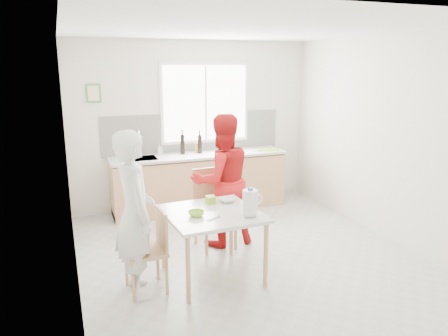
% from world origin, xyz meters
% --- Properties ---
extents(ground, '(4.50, 4.50, 0.00)m').
position_xyz_m(ground, '(0.00, 0.00, 0.00)').
color(ground, '#B7B7B2').
rests_on(ground, ground).
extents(room_shell, '(4.50, 4.50, 4.50)m').
position_xyz_m(room_shell, '(0.00, 0.00, 1.64)').
color(room_shell, silver).
rests_on(room_shell, ground).
extents(window, '(1.50, 0.06, 1.30)m').
position_xyz_m(window, '(0.20, 2.23, 1.70)').
color(window, white).
rests_on(window, room_shell).
extents(backsplash, '(3.00, 0.02, 0.65)m').
position_xyz_m(backsplash, '(0.00, 2.24, 1.23)').
color(backsplash, white).
rests_on(backsplash, room_shell).
extents(picture_frame, '(0.22, 0.03, 0.28)m').
position_xyz_m(picture_frame, '(-1.55, 2.23, 1.90)').
color(picture_frame, '#439443').
rests_on(picture_frame, room_shell).
extents(kitchen_counter, '(2.84, 0.64, 1.37)m').
position_xyz_m(kitchen_counter, '(-0.00, 1.95, 0.42)').
color(kitchen_counter, tan).
rests_on(kitchen_counter, ground).
extents(dining_table, '(1.04, 1.04, 0.76)m').
position_xyz_m(dining_table, '(-0.58, -0.34, 0.68)').
color(dining_table, silver).
rests_on(dining_table, ground).
extents(chair_left, '(0.42, 0.42, 0.87)m').
position_xyz_m(chair_left, '(-1.27, -0.38, 0.48)').
color(chair_left, tan).
rests_on(chair_left, ground).
extents(chair_far, '(0.49, 0.49, 1.01)m').
position_xyz_m(chair_far, '(-0.28, 0.50, 0.56)').
color(chair_far, tan).
rests_on(chair_far, ground).
extents(person_white, '(0.45, 0.65, 1.72)m').
position_xyz_m(person_white, '(-1.42, -0.39, 0.86)').
color(person_white, white).
rests_on(person_white, ground).
extents(person_red, '(0.87, 0.70, 1.72)m').
position_xyz_m(person_red, '(-0.16, 0.50, 0.86)').
color(person_red, red).
rests_on(person_red, ground).
extents(bowl_green, '(0.18, 0.18, 0.05)m').
position_xyz_m(bowl_green, '(-0.78, -0.40, 0.79)').
color(bowl_green, '#90CD2F').
rests_on(bowl_green, dining_table).
extents(bowl_white, '(0.20, 0.20, 0.05)m').
position_xyz_m(bowl_white, '(-0.30, -0.08, 0.78)').
color(bowl_white, silver).
rests_on(bowl_white, dining_table).
extents(milk_jug, '(0.23, 0.16, 0.29)m').
position_xyz_m(milk_jug, '(-0.24, -0.60, 0.92)').
color(milk_jug, white).
rests_on(milk_jug, dining_table).
extents(green_box, '(0.11, 0.11, 0.09)m').
position_xyz_m(green_box, '(-0.50, -0.06, 0.81)').
color(green_box, '#8DB529').
rests_on(green_box, dining_table).
extents(spoon, '(0.15, 0.07, 0.01)m').
position_xyz_m(spoon, '(-0.65, -0.57, 0.77)').
color(spoon, '#A5A5AA').
rests_on(spoon, dining_table).
extents(cutting_board, '(0.41, 0.35, 0.01)m').
position_xyz_m(cutting_board, '(1.18, 1.88, 0.93)').
color(cutting_board, '#93C12C').
rests_on(cutting_board, kitchen_counter).
extents(wine_bottle_a, '(0.07, 0.07, 0.32)m').
position_xyz_m(wine_bottle_a, '(-0.25, 2.04, 1.08)').
color(wine_bottle_a, black).
rests_on(wine_bottle_a, kitchen_counter).
extents(wine_bottle_b, '(0.07, 0.07, 0.30)m').
position_xyz_m(wine_bottle_b, '(0.03, 2.01, 1.07)').
color(wine_bottle_b, black).
rests_on(wine_bottle_b, kitchen_counter).
extents(jar_amber, '(0.06, 0.06, 0.16)m').
position_xyz_m(jar_amber, '(-0.01, 2.05, 1.00)').
color(jar_amber, olive).
rests_on(jar_amber, kitchen_counter).
extents(soap_bottle, '(0.08, 0.08, 0.17)m').
position_xyz_m(soap_bottle, '(-0.60, 2.14, 1.00)').
color(soap_bottle, '#999999').
rests_on(soap_bottle, kitchen_counter).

